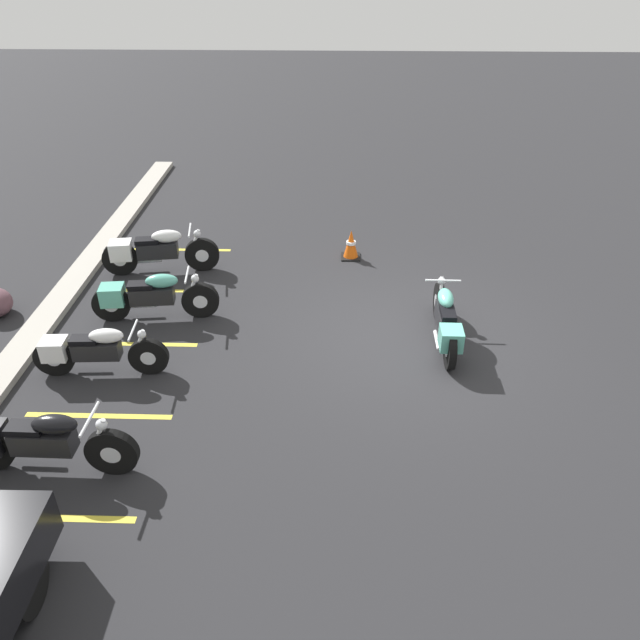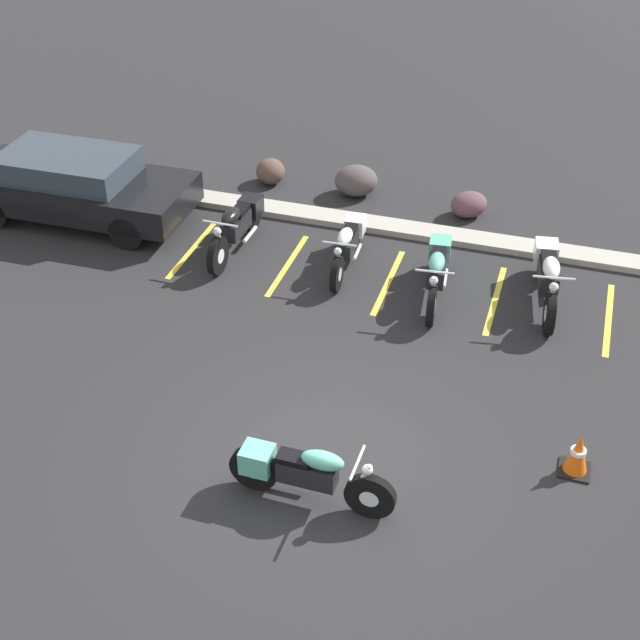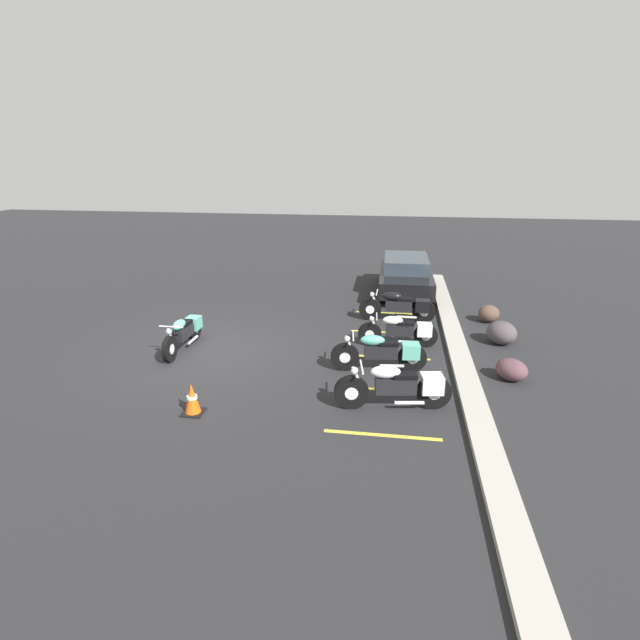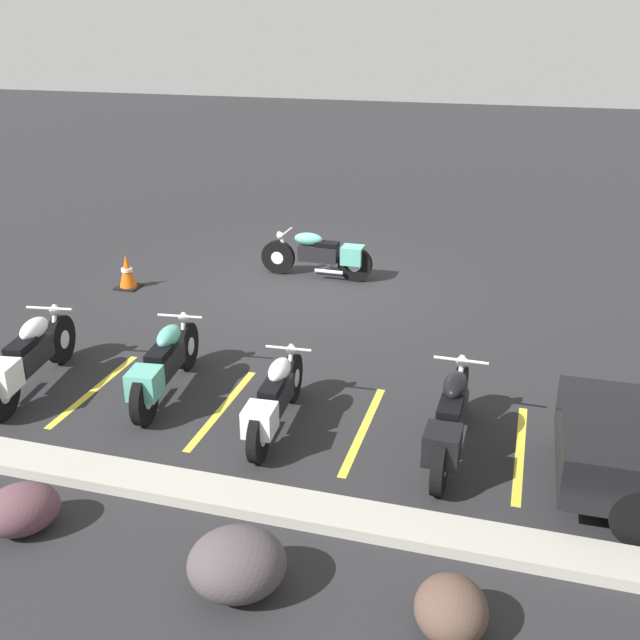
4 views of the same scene
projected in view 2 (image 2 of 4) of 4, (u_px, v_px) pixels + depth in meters
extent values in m
plane|color=#262628|center=(326.00, 465.00, 11.59)|extent=(60.00, 60.00, 0.00)
cylinder|color=black|center=(370.00, 496.00, 10.71)|extent=(0.64, 0.12, 0.64)
cylinder|color=silver|center=(370.00, 496.00, 10.71)|extent=(0.24, 0.13, 0.24)
cylinder|color=black|center=(254.00, 468.00, 11.10)|extent=(0.64, 0.12, 0.64)
cylinder|color=silver|center=(254.00, 468.00, 11.10)|extent=(0.24, 0.13, 0.24)
cube|color=black|center=(307.00, 472.00, 10.83)|extent=(0.74, 0.28, 0.29)
ellipsoid|color=#59B29E|center=(323.00, 460.00, 10.63)|extent=(0.55, 0.26, 0.23)
cube|color=black|center=(294.00, 458.00, 10.76)|extent=(0.43, 0.24, 0.08)
cube|color=#59B29E|center=(257.00, 459.00, 10.98)|extent=(0.39, 0.35, 0.33)
cylinder|color=silver|center=(361.00, 479.00, 10.60)|extent=(0.25, 0.06, 0.52)
cylinder|color=silver|center=(357.00, 463.00, 10.46)|extent=(0.04, 0.60, 0.03)
sphere|color=silver|center=(367.00, 470.00, 10.48)|extent=(0.14, 0.14, 0.14)
cylinder|color=silver|center=(293.00, 477.00, 11.17)|extent=(0.53, 0.08, 0.07)
cylinder|color=black|center=(218.00, 256.00, 15.22)|extent=(0.13, 0.67, 0.67)
cylinder|color=silver|center=(218.00, 256.00, 15.22)|extent=(0.13, 0.26, 0.26)
cylinder|color=black|center=(252.00, 214.00, 16.44)|extent=(0.13, 0.67, 0.67)
cylinder|color=silver|center=(252.00, 214.00, 16.44)|extent=(0.13, 0.26, 0.26)
cube|color=black|center=(236.00, 225.00, 15.78)|extent=(0.30, 0.78, 0.31)
ellipsoid|color=black|center=(231.00, 217.00, 15.46)|extent=(0.27, 0.57, 0.24)
cube|color=black|center=(239.00, 210.00, 15.80)|extent=(0.25, 0.45, 0.08)
cube|color=black|center=(251.00, 206.00, 16.30)|extent=(0.37, 0.41, 0.35)
cylinder|color=silver|center=(220.00, 239.00, 15.16)|extent=(0.07, 0.27, 0.54)
cylinder|color=silver|center=(220.00, 224.00, 15.05)|extent=(0.63, 0.05, 0.04)
sphere|color=silver|center=(217.00, 231.00, 15.00)|extent=(0.14, 0.14, 0.14)
cylinder|color=silver|center=(250.00, 234.00, 16.12)|extent=(0.08, 0.56, 0.07)
cylinder|color=black|center=(337.00, 274.00, 14.80)|extent=(0.15, 0.62, 0.61)
cylinder|color=silver|center=(337.00, 274.00, 14.80)|extent=(0.13, 0.24, 0.23)
cylinder|color=black|center=(355.00, 232.00, 15.94)|extent=(0.15, 0.62, 0.61)
cylinder|color=silver|center=(355.00, 232.00, 15.94)|extent=(0.13, 0.24, 0.23)
cube|color=black|center=(347.00, 244.00, 15.33)|extent=(0.30, 0.72, 0.28)
ellipsoid|color=white|center=(345.00, 237.00, 15.03)|extent=(0.27, 0.53, 0.22)
cube|color=black|center=(349.00, 230.00, 15.34)|extent=(0.25, 0.42, 0.07)
cube|color=white|center=(355.00, 225.00, 15.81)|extent=(0.35, 0.39, 0.32)
cylinder|color=silver|center=(339.00, 258.00, 14.75)|extent=(0.07, 0.25, 0.49)
cylinder|color=silver|center=(340.00, 244.00, 14.65)|extent=(0.58, 0.07, 0.03)
sphere|color=silver|center=(338.00, 251.00, 14.60)|extent=(0.13, 0.13, 0.13)
cylinder|color=silver|center=(357.00, 252.00, 15.64)|extent=(0.09, 0.51, 0.07)
cylinder|color=black|center=(431.00, 306.00, 14.01)|extent=(0.19, 0.67, 0.66)
cylinder|color=silver|center=(431.00, 306.00, 14.01)|extent=(0.15, 0.26, 0.25)
cylinder|color=black|center=(440.00, 256.00, 15.24)|extent=(0.19, 0.67, 0.66)
cylinder|color=silver|center=(440.00, 256.00, 15.24)|extent=(0.15, 0.26, 0.25)
cube|color=black|center=(437.00, 270.00, 14.58)|extent=(0.36, 0.78, 0.30)
ellipsoid|color=#59B29E|center=(437.00, 263.00, 14.26)|extent=(0.32, 0.58, 0.24)
cube|color=black|center=(438.00, 255.00, 14.60)|extent=(0.29, 0.46, 0.08)
cube|color=#59B29E|center=(440.00, 248.00, 15.10)|extent=(0.40, 0.44, 0.34)
cylinder|color=silver|center=(433.00, 288.00, 13.95)|extent=(0.09, 0.27, 0.53)
cylinder|color=silver|center=(435.00, 272.00, 13.85)|extent=(0.62, 0.11, 0.04)
sphere|color=silver|center=(434.00, 280.00, 13.79)|extent=(0.14, 0.14, 0.14)
cylinder|color=silver|center=(445.00, 278.00, 14.92)|extent=(0.13, 0.55, 0.07)
cylinder|color=black|center=(549.00, 314.00, 13.80)|extent=(0.23, 0.70, 0.69)
cylinder|color=silver|center=(549.00, 314.00, 13.80)|extent=(0.17, 0.28, 0.26)
cylinder|color=black|center=(544.00, 260.00, 15.10)|extent=(0.23, 0.70, 0.69)
cylinder|color=silver|center=(544.00, 260.00, 15.10)|extent=(0.17, 0.28, 0.26)
cube|color=black|center=(548.00, 276.00, 14.40)|extent=(0.41, 0.82, 0.31)
ellipsoid|color=white|center=(551.00, 268.00, 14.07)|extent=(0.35, 0.62, 0.25)
cube|color=black|center=(549.00, 259.00, 14.42)|extent=(0.32, 0.49, 0.08)
cube|color=white|center=(546.00, 252.00, 14.95)|extent=(0.43, 0.47, 0.35)
cylinder|color=silver|center=(552.00, 295.00, 13.74)|extent=(0.10, 0.28, 0.55)
cylinder|color=silver|center=(554.00, 278.00, 13.64)|extent=(0.64, 0.13, 0.04)
sphere|color=silver|center=(554.00, 287.00, 13.58)|extent=(0.15, 0.15, 0.15)
cylinder|color=silver|center=(553.00, 284.00, 14.77)|extent=(0.16, 0.58, 0.07)
cylinder|color=black|center=(165.00, 193.00, 17.15)|extent=(0.64, 0.23, 0.64)
cylinder|color=black|center=(127.00, 232.00, 15.92)|extent=(0.64, 0.23, 0.64)
cylinder|color=black|center=(39.00, 175.00, 17.80)|extent=(0.64, 0.23, 0.64)
cube|color=black|center=(78.00, 190.00, 16.72)|extent=(4.32, 1.86, 0.55)
cube|color=#2D3842|center=(67.00, 165.00, 16.46)|extent=(2.43, 1.54, 0.45)
cube|color=#A8A399|center=(426.00, 232.00, 16.43)|extent=(18.00, 0.50, 0.12)
ellipsoid|color=brown|center=(270.00, 171.00, 18.06)|extent=(0.77, 0.80, 0.51)
ellipsoid|color=#573A42|center=(469.00, 204.00, 16.93)|extent=(0.93, 0.92, 0.48)
ellipsoid|color=#494043|center=(356.00, 181.00, 17.62)|extent=(1.06, 1.00, 0.60)
cube|color=black|center=(574.00, 470.00, 11.50)|extent=(0.40, 0.40, 0.03)
cone|color=#EA590F|center=(578.00, 453.00, 11.33)|extent=(0.32, 0.32, 0.62)
cylinder|color=white|center=(578.00, 451.00, 11.31)|extent=(0.20, 0.20, 0.06)
cube|color=gold|center=(193.00, 249.00, 16.06)|extent=(0.10, 2.10, 0.00)
cube|color=gold|center=(288.00, 265.00, 15.61)|extent=(0.10, 2.10, 0.00)
cube|color=gold|center=(388.00, 282.00, 15.16)|extent=(0.10, 2.10, 0.00)
cube|color=gold|center=(495.00, 300.00, 14.72)|extent=(0.10, 2.10, 0.00)
cube|color=gold|center=(609.00, 319.00, 14.27)|extent=(0.10, 2.10, 0.00)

